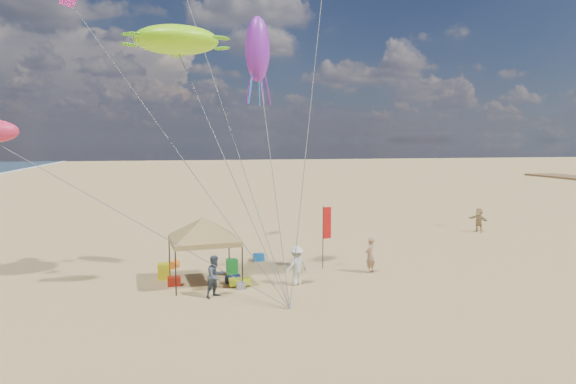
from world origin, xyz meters
name	(u,v)px	position (x,y,z in m)	size (l,w,h in m)	color
ground	(307,313)	(0.00, 0.00, 0.00)	(280.00, 280.00, 0.00)	tan
canopy_tent	(204,220)	(-3.28, 4.50, 2.76)	(5.35, 5.35, 3.32)	black
feather_flag	(326,227)	(2.49, 5.90, 2.01)	(0.45, 0.14, 3.00)	black
cooler_red	(174,281)	(-4.55, 4.53, 0.19)	(0.54, 0.38, 0.38)	red
cooler_blue	(259,257)	(-0.37, 8.07, 0.19)	(0.54, 0.38, 0.38)	blue
bag_navy	(233,279)	(-2.10, 4.36, 0.18)	(0.36, 0.36, 0.60)	#0C1235
bag_orange	(174,264)	(-4.54, 7.60, 0.18)	(0.36, 0.36, 0.60)	orange
chair_green	(232,267)	(-1.98, 5.77, 0.35)	(0.50, 0.50, 0.70)	#1A912E
chair_yellow	(164,271)	(-4.99, 5.64, 0.35)	(0.50, 0.50, 0.70)	#FFF91C
crate_grey	(241,286)	(-1.89, 3.37, 0.14)	(0.34, 0.30, 0.28)	gray
beach_cart	(240,282)	(-1.87, 3.82, 0.20)	(0.90, 0.50, 0.24)	#B5CC16
person_near_a	(370,255)	(4.24, 4.67, 0.83)	(0.60, 0.40, 1.66)	#A27A5D
person_near_b	(215,276)	(-2.99, 2.60, 0.82)	(0.80, 0.62, 1.64)	#3C4652
person_near_c	(296,266)	(0.47, 3.49, 0.84)	(1.08, 0.62, 1.67)	silver
person_far_c	(479,220)	(15.24, 12.92, 0.81)	(1.50, 0.48, 1.62)	tan
turtle_kite	(177,40)	(-4.24, 4.09, 9.98)	(3.30, 2.64, 1.10)	#97FF11
squid_kite	(257,49)	(-0.84, 5.23, 9.96)	(1.07, 1.07, 2.77)	purple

